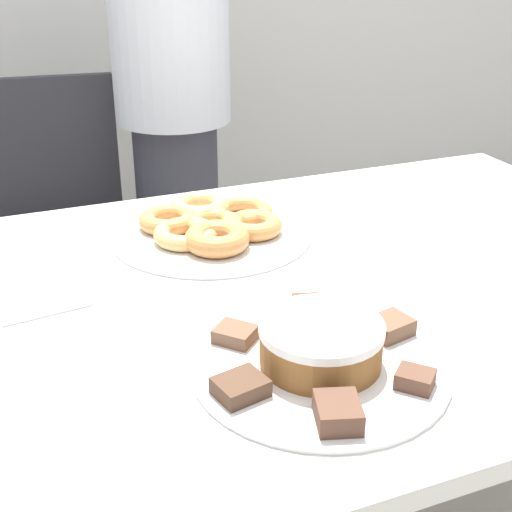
{
  "coord_description": "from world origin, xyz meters",
  "views": [
    {
      "loc": [
        -0.42,
        -0.94,
        1.28
      ],
      "look_at": [
        -0.04,
        -0.0,
        0.81
      ],
      "focal_mm": 50.0,
      "sensor_mm": 36.0,
      "label": 1
    }
  ],
  "objects_px": {
    "plate_donuts": "(211,233)",
    "office_chair_left": "(58,263)",
    "person_standing": "(173,92)",
    "frosted_cake": "(321,343)",
    "plate_cake": "(320,365)",
    "napkin": "(40,299)"
  },
  "relations": [
    {
      "from": "person_standing",
      "to": "frosted_cake",
      "type": "bearing_deg",
      "value": -96.66
    },
    {
      "from": "plate_cake",
      "to": "plate_donuts",
      "type": "relative_size",
      "value": 0.9
    },
    {
      "from": "plate_cake",
      "to": "plate_donuts",
      "type": "height_order",
      "value": "same"
    },
    {
      "from": "napkin",
      "to": "plate_donuts",
      "type": "bearing_deg",
      "value": 23.97
    },
    {
      "from": "office_chair_left",
      "to": "plate_cake",
      "type": "height_order",
      "value": "office_chair_left"
    },
    {
      "from": "plate_cake",
      "to": "plate_donuts",
      "type": "bearing_deg",
      "value": 88.69
    },
    {
      "from": "frosted_cake",
      "to": "plate_donuts",
      "type": "bearing_deg",
      "value": 88.69
    },
    {
      "from": "plate_cake",
      "to": "napkin",
      "type": "bearing_deg",
      "value": 134.13
    },
    {
      "from": "frosted_cake",
      "to": "office_chair_left",
      "type": "bearing_deg",
      "value": 100.97
    },
    {
      "from": "office_chair_left",
      "to": "napkin",
      "type": "xyz_separation_m",
      "value": [
        -0.1,
        -0.8,
        0.31
      ]
    },
    {
      "from": "office_chair_left",
      "to": "napkin",
      "type": "bearing_deg",
      "value": -90.87
    },
    {
      "from": "plate_cake",
      "to": "person_standing",
      "type": "bearing_deg",
      "value": 83.34
    },
    {
      "from": "person_standing",
      "to": "frosted_cake",
      "type": "distance_m",
      "value": 1.16
    },
    {
      "from": "office_chair_left",
      "to": "plate_cake",
      "type": "bearing_deg",
      "value": -72.73
    },
    {
      "from": "frosted_cake",
      "to": "napkin",
      "type": "bearing_deg",
      "value": 134.13
    },
    {
      "from": "person_standing",
      "to": "frosted_cake",
      "type": "xyz_separation_m",
      "value": [
        -0.13,
        -1.15,
        -0.09
      ]
    },
    {
      "from": "person_standing",
      "to": "office_chair_left",
      "type": "xyz_separation_m",
      "value": [
        -0.35,
        -0.02,
        -0.43
      ]
    },
    {
      "from": "plate_cake",
      "to": "napkin",
      "type": "height_order",
      "value": "plate_cake"
    },
    {
      "from": "office_chair_left",
      "to": "plate_donuts",
      "type": "distance_m",
      "value": 0.76
    },
    {
      "from": "plate_donuts",
      "to": "napkin",
      "type": "height_order",
      "value": "plate_donuts"
    },
    {
      "from": "plate_donuts",
      "to": "office_chair_left",
      "type": "bearing_deg",
      "value": 109.38
    },
    {
      "from": "person_standing",
      "to": "plate_donuts",
      "type": "distance_m",
      "value": 0.7
    }
  ]
}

